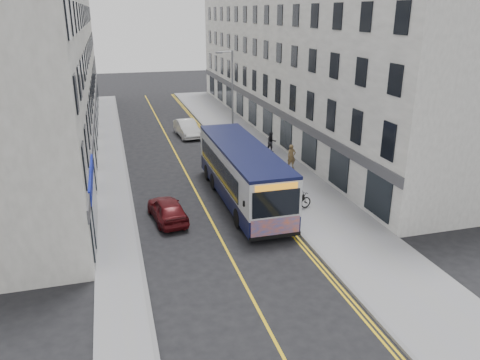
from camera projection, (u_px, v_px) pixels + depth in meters
ground at (222, 242)px, 22.99m from camera, size 140.00×140.00×0.00m
pavement_east at (265, 160)px, 35.42m from camera, size 4.50×64.00×0.12m
pavement_west at (112, 173)px, 32.56m from camera, size 2.00×64.00×0.12m
kerb_east at (236, 162)px, 34.85m from camera, size 0.18×64.00×0.13m
kerb_west at (127, 172)px, 32.81m from camera, size 0.18×64.00×0.13m
road_centre_line at (183, 168)px, 33.85m from camera, size 0.12×64.00×0.01m
road_dbl_yellow_inner at (231, 164)px, 34.75m from camera, size 0.10×64.00×0.01m
road_dbl_yellow_outer at (233, 163)px, 34.81m from camera, size 0.10×64.00×0.01m
terrace_east at (289, 60)px, 42.71m from camera, size 6.00×46.00×13.00m
terrace_west at (51, 66)px, 37.50m from camera, size 6.00×46.00×13.00m
streetlamp at (231, 100)px, 35.23m from camera, size 1.32×0.18×8.00m
city_bus at (242, 172)px, 27.34m from camera, size 2.70×11.60×3.37m
bicycle at (296, 201)px, 26.20m from camera, size 2.05×1.08×1.03m
pedestrian_near at (292, 157)px, 33.11m from camera, size 0.64×0.43×1.72m
pedestrian_far at (271, 142)px, 36.88m from camera, size 0.84×0.68×1.63m
car_white at (187, 128)px, 42.12m from camera, size 1.91×4.58×1.47m
car_maroon at (167, 209)px, 25.11m from camera, size 2.05×4.06×1.32m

